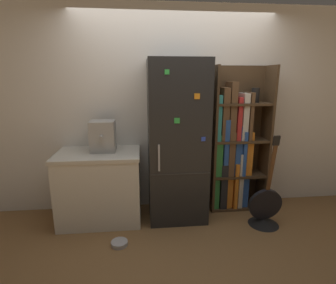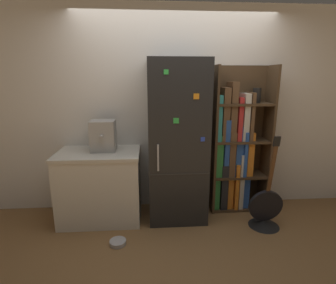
{
  "view_description": "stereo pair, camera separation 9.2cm",
  "coord_description": "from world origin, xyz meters",
  "px_view_note": "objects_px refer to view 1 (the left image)",
  "views": [
    {
      "loc": [
        -0.42,
        -2.91,
        1.72
      ],
      "look_at": [
        -0.11,
        0.15,
        0.97
      ],
      "focal_mm": 28.0,
      "sensor_mm": 36.0,
      "label": 1
    },
    {
      "loc": [
        -0.33,
        -2.91,
        1.72
      ],
      "look_at": [
        -0.11,
        0.15,
        0.97
      ],
      "focal_mm": 28.0,
      "sensor_mm": 36.0,
      "label": 2
    }
  ],
  "objects_px": {
    "refrigerator": "(177,142)",
    "pet_bowl": "(119,243)",
    "guitar": "(264,212)",
    "bookshelf": "(233,148)",
    "espresso_machine": "(103,136)"
  },
  "relations": [
    {
      "from": "refrigerator",
      "to": "guitar",
      "type": "relative_size",
      "value": 1.72
    },
    {
      "from": "espresso_machine",
      "to": "guitar",
      "type": "xyz_separation_m",
      "value": [
        1.9,
        -0.4,
        -0.88
      ]
    },
    {
      "from": "refrigerator",
      "to": "pet_bowl",
      "type": "bearing_deg",
      "value": -139.62
    },
    {
      "from": "espresso_machine",
      "to": "guitar",
      "type": "distance_m",
      "value": 2.13
    },
    {
      "from": "bookshelf",
      "to": "espresso_machine",
      "type": "relative_size",
      "value": 5.11
    },
    {
      "from": "refrigerator",
      "to": "guitar",
      "type": "bearing_deg",
      "value": -18.87
    },
    {
      "from": "refrigerator",
      "to": "pet_bowl",
      "type": "height_order",
      "value": "refrigerator"
    },
    {
      "from": "refrigerator",
      "to": "guitar",
      "type": "distance_m",
      "value": 1.34
    },
    {
      "from": "refrigerator",
      "to": "bookshelf",
      "type": "height_order",
      "value": "refrigerator"
    },
    {
      "from": "bookshelf",
      "to": "espresso_machine",
      "type": "distance_m",
      "value": 1.67
    },
    {
      "from": "bookshelf",
      "to": "pet_bowl",
      "type": "relative_size",
      "value": 10.59
    },
    {
      "from": "espresso_machine",
      "to": "bookshelf",
      "type": "bearing_deg",
      "value": 3.82
    },
    {
      "from": "refrigerator",
      "to": "pet_bowl",
      "type": "distance_m",
      "value": 1.3
    },
    {
      "from": "bookshelf",
      "to": "guitar",
      "type": "bearing_deg",
      "value": -64.05
    },
    {
      "from": "espresso_machine",
      "to": "pet_bowl",
      "type": "bearing_deg",
      "value": -72.72
    }
  ]
}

